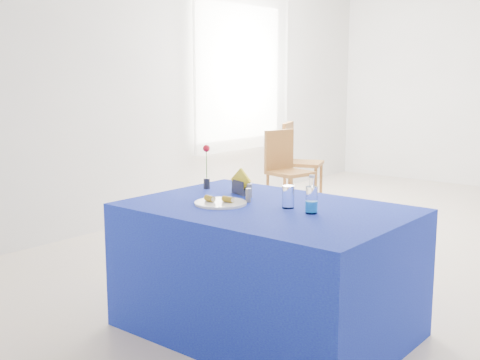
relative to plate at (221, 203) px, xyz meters
The scene contains 15 objects.
floor 2.44m from the plate, 87.95° to the left, with size 7.00×7.00×0.00m, color #C3B3A2.
room_shell 2.51m from the plate, 87.95° to the left, with size 7.00×7.00×7.00m.
window_pane 4.00m from the plate, 127.48° to the left, with size 0.04×1.50×1.60m, color white.
curtain 3.96m from the plate, 126.66° to the left, with size 0.04×1.75×1.85m, color white.
plate is the anchor object (origin of this frame).
drinking_glass 0.41m from the plate, 24.77° to the left, with size 0.07×0.07×0.13m, color white.
salt_shaker 0.27m from the plate, 89.07° to the left, with size 0.03×0.03×0.09m, color slate.
pepper_shaker 0.18m from the plate, 58.69° to the left, with size 0.03×0.03×0.09m, color slate.
blue_table 0.48m from the plate, 27.35° to the left, with size 1.60×1.10×0.76m.
water_bottle 0.56m from the plate, 14.01° to the left, with size 0.07×0.07×0.21m.
napkin_holder 0.34m from the plate, 107.96° to the left, with size 0.16×0.10×0.17m.
rose_vase 0.53m from the plate, 141.47° to the left, with size 0.05×0.05×0.30m.
chair_win_a 3.20m from the plate, 118.00° to the left, with size 0.48×0.48×0.92m.
chair_win_b 3.76m from the plate, 116.98° to the left, with size 0.56×0.56×0.96m.
banana_pieces 0.03m from the plate, 141.95° to the right, with size 0.18×0.09×0.04m.
Camera 1 is at (2.19, -4.93, 1.51)m, focal length 45.00 mm.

